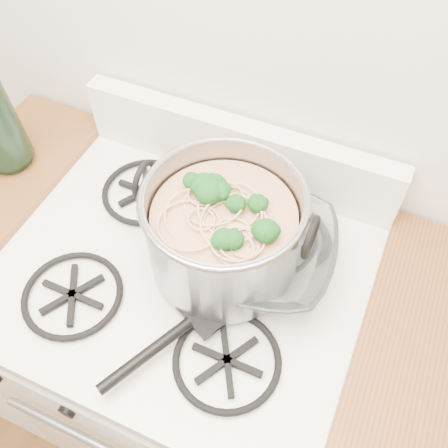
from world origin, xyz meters
TOP-DOWN VIEW (x-y plane):
  - gas_range at (0.00, 1.26)m, footprint 0.76×0.66m
  - counter_left at (-0.51, 1.26)m, footprint 0.25×0.65m
  - stock_pot at (0.08, 1.31)m, footprint 0.34×0.31m
  - spatula at (0.10, 1.20)m, footprint 0.40×0.41m
  - glass_bowl at (0.14, 1.34)m, footprint 0.14×0.14m

SIDE VIEW (x-z plane):
  - gas_range at x=0.00m, z-range -0.03..0.90m
  - counter_left at x=-0.51m, z-range 0.00..0.92m
  - spatula at x=0.10m, z-range 0.92..0.95m
  - glass_bowl at x=0.14m, z-range 0.92..0.95m
  - stock_pot at x=0.08m, z-range 0.92..1.13m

